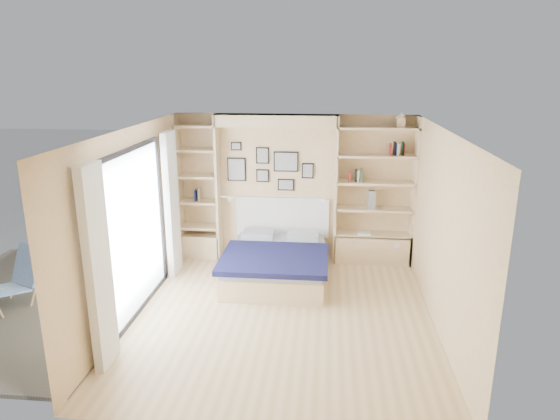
# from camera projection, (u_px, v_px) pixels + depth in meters

# --- Properties ---
(ground) EXTENTS (4.50, 4.50, 0.00)m
(ground) POSITION_uv_depth(u_px,v_px,m) (283.00, 315.00, 6.76)
(ground) COLOR #D5B482
(ground) RESTS_ON ground
(room_shell) EXTENTS (4.50, 4.50, 4.50)m
(room_shell) POSITION_uv_depth(u_px,v_px,m) (267.00, 208.00, 7.95)
(room_shell) COLOR beige
(room_shell) RESTS_ON ground
(bed) EXTENTS (1.62, 1.98, 1.07)m
(bed) POSITION_uv_depth(u_px,v_px,m) (277.00, 262.00, 7.91)
(bed) COLOR beige
(bed) RESTS_ON ground
(photo_gallery) EXTENTS (1.48, 0.02, 0.82)m
(photo_gallery) POSITION_uv_depth(u_px,v_px,m) (268.00, 167.00, 8.48)
(photo_gallery) COLOR black
(photo_gallery) RESTS_ON ground
(reading_lamps) EXTENTS (1.92, 0.12, 0.15)m
(reading_lamps) POSITION_uv_depth(u_px,v_px,m) (276.00, 199.00, 8.40)
(reading_lamps) COLOR silver
(reading_lamps) RESTS_ON ground
(shelf_decor) EXTENTS (3.50, 0.23, 2.03)m
(shelf_decor) POSITION_uv_depth(u_px,v_px,m) (360.00, 165.00, 8.17)
(shelf_decor) COLOR #A51E1E
(shelf_decor) RESTS_ON ground
(deck) EXTENTS (3.20, 4.00, 0.05)m
(deck) POSITION_uv_depth(u_px,v_px,m) (31.00, 304.00, 7.09)
(deck) COLOR #635A49
(deck) RESTS_ON ground
(deck_chair) EXTENTS (0.80, 0.97, 0.85)m
(deck_chair) POSITION_uv_depth(u_px,v_px,m) (14.00, 278.00, 6.96)
(deck_chair) COLOR tan
(deck_chair) RESTS_ON ground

